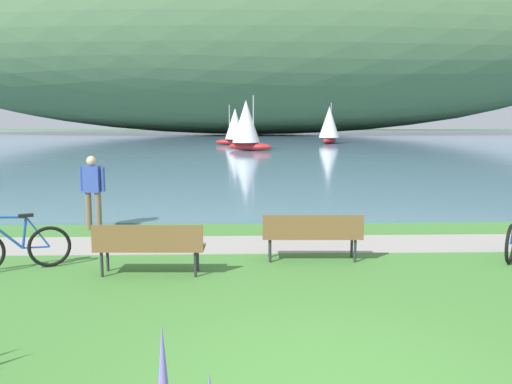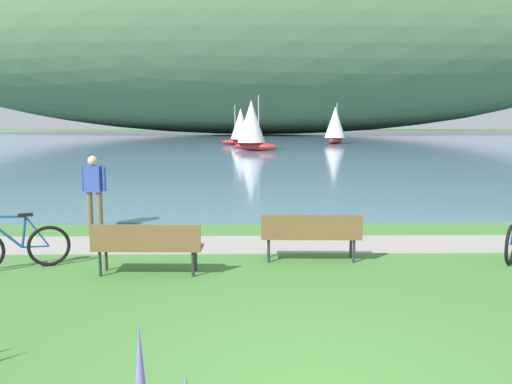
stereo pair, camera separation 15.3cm
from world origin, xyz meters
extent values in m
cube|color=#5B7F9E|center=(0.00, 47.98, 0.02)|extent=(180.00, 80.00, 0.04)
ellipsoid|color=#4C7047|center=(0.96, 68.91, 12.40)|extent=(98.92, 28.00, 24.73)
cube|color=#A39E93|center=(0.00, 5.86, 0.01)|extent=(60.00, 1.50, 0.01)
cube|color=brown|center=(-2.37, 3.90, 0.45)|extent=(1.81, 0.54, 0.05)
cube|color=brown|center=(-2.37, 3.69, 0.68)|extent=(1.80, 0.10, 0.40)
cylinder|color=#2D2D33|center=(-3.13, 4.09, 0.23)|extent=(0.05, 0.05, 0.45)
cylinder|color=#2D2D33|center=(-1.60, 4.04, 0.23)|extent=(0.05, 0.05, 0.45)
cylinder|color=#2D2D33|center=(-3.14, 3.75, 0.23)|extent=(0.05, 0.05, 0.45)
cylinder|color=#2D2D33|center=(-1.61, 3.70, 0.23)|extent=(0.05, 0.05, 0.45)
cube|color=brown|center=(0.43, 4.69, 0.45)|extent=(1.81, 0.54, 0.05)
cube|color=brown|center=(0.43, 4.48, 0.68)|extent=(1.80, 0.10, 0.40)
cylinder|color=#2D2D33|center=(-0.33, 4.88, 0.23)|extent=(0.05, 0.05, 0.45)
cylinder|color=#2D2D33|center=(1.20, 4.84, 0.23)|extent=(0.05, 0.05, 0.45)
cylinder|color=#2D2D33|center=(-0.34, 4.55, 0.23)|extent=(0.05, 0.05, 0.45)
cylinder|color=#2D2D33|center=(1.19, 4.50, 0.23)|extent=(0.05, 0.05, 0.45)
torus|color=black|center=(3.94, 4.35, 0.36)|extent=(0.49, 0.60, 0.72)
torus|color=black|center=(-4.19, 4.37, 0.36)|extent=(0.69, 0.34, 0.72)
cylinder|color=#1E4CB2|center=(-4.85, 4.09, 0.67)|extent=(0.58, 0.28, 0.61)
cylinder|color=#1E4CB2|center=(-4.81, 4.11, 0.94)|extent=(0.62, 0.29, 0.09)
cylinder|color=#1E4CB2|center=(-4.55, 4.22, 0.65)|extent=(0.13, 0.09, 0.54)
cylinder|color=#1E4CB2|center=(-4.39, 4.29, 0.37)|extent=(0.40, 0.19, 0.05)
cylinder|color=#1E4CB2|center=(-4.35, 4.30, 0.64)|extent=(0.35, 0.17, 0.56)
cube|color=black|center=(-4.51, 4.24, 0.94)|extent=(0.26, 0.19, 0.05)
cylinder|color=#72604C|center=(-4.38, 7.42, 0.44)|extent=(0.14, 0.14, 0.88)
cylinder|color=#72604C|center=(-4.14, 7.38, 0.44)|extent=(0.14, 0.14, 0.88)
cube|color=#334CA5|center=(-4.26, 7.40, 1.18)|extent=(0.41, 0.28, 0.60)
sphere|color=beige|center=(-4.26, 7.40, 1.60)|extent=(0.22, 0.22, 0.22)
cylinder|color=#334CA5|center=(-4.51, 7.44, 1.18)|extent=(0.09, 0.09, 0.56)
cylinder|color=#334CA5|center=(-4.00, 7.36, 1.18)|extent=(0.09, 0.09, 0.56)
ellipsoid|color=#B22323|center=(-1.61, 42.07, 0.30)|extent=(3.10, 1.46, 0.52)
cylinder|color=#B2B2B2|center=(-1.84, 42.12, 2.06)|extent=(0.07, 0.07, 2.99)
cone|color=white|center=(-1.33, 42.01, 1.91)|extent=(2.11, 2.11, 2.69)
ellipsoid|color=#B22323|center=(7.46, 44.41, 0.32)|extent=(2.19, 3.25, 0.56)
cylinder|color=#B2B2B2|center=(7.57, 44.64, 2.19)|extent=(0.08, 0.08, 3.18)
cone|color=white|center=(7.33, 44.15, 2.03)|extent=(2.52, 2.52, 2.86)
ellipsoid|color=#B22323|center=(-0.16, 34.51, 0.34)|extent=(3.54, 2.30, 0.60)
cylinder|color=#B2B2B2|center=(0.09, 34.40, 2.37)|extent=(0.09, 0.09, 3.45)
cone|color=white|center=(-0.45, 34.64, 2.20)|extent=(2.71, 2.71, 3.10)
camera|label=1|loc=(-0.86, -4.68, 2.62)|focal=37.05mm
camera|label=2|loc=(-0.71, -4.68, 2.62)|focal=37.05mm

